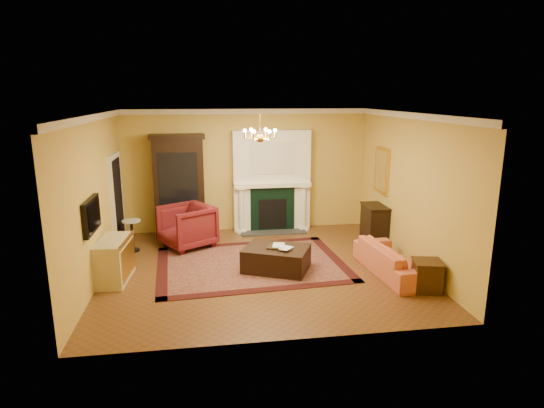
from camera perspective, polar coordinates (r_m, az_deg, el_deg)
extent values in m
cube|color=brown|center=(9.07, -1.41, -8.07)|extent=(6.00, 5.50, 0.02)
cube|color=silver|center=(8.44, -1.53, 11.37)|extent=(6.00, 5.50, 0.02)
cube|color=gold|center=(11.32, -3.20, 4.23)|extent=(6.00, 0.02, 3.00)
cube|color=gold|center=(5.99, 1.81, -4.26)|extent=(6.00, 0.02, 3.00)
cube|color=gold|center=(8.79, -21.33, 0.59)|extent=(0.02, 5.50, 3.00)
cube|color=gold|center=(9.47, 16.92, 1.81)|extent=(0.02, 5.50, 3.00)
cube|color=white|center=(11.27, -0.06, 2.92)|extent=(1.90, 0.32, 2.50)
cube|color=silver|center=(11.01, 0.07, 5.82)|extent=(1.10, 0.01, 0.80)
cube|color=#0D2F1F|center=(11.26, 0.07, -0.75)|extent=(1.10, 0.02, 1.10)
cube|color=black|center=(11.28, 0.07, -1.24)|extent=(0.70, 0.02, 0.75)
cube|color=#333333|center=(11.29, 0.16, -3.50)|extent=(1.60, 0.50, 0.04)
cube|color=white|center=(11.23, -0.01, 2.51)|extent=(1.90, 0.44, 0.10)
cylinder|color=white|center=(11.15, -3.89, -0.70)|extent=(0.14, 0.14, 1.18)
cylinder|color=white|center=(11.38, 3.96, -0.42)|extent=(0.14, 0.14, 1.18)
cube|color=silver|center=(11.13, -3.27, 11.52)|extent=(6.00, 0.08, 0.12)
cube|color=silver|center=(8.60, -21.83, 10.00)|extent=(0.08, 5.50, 0.12)
cube|color=silver|center=(9.28, 17.26, 10.54)|extent=(0.08, 5.50, 0.12)
cube|color=silver|center=(10.50, -18.89, 0.27)|extent=(0.08, 1.05, 2.10)
cube|color=black|center=(10.50, -18.69, 0.11)|extent=(0.02, 0.85, 1.95)
cube|color=black|center=(8.24, -21.72, -1.34)|extent=(0.08, 0.95, 0.58)
cube|color=black|center=(8.23, -21.41, -1.33)|extent=(0.01, 0.85, 0.48)
cube|color=gold|center=(10.69, 13.61, 4.12)|extent=(0.05, 0.76, 1.05)
cube|color=white|center=(10.68, 13.47, 4.12)|extent=(0.01, 0.62, 0.90)
cylinder|color=gold|center=(8.45, -1.52, 9.94)|extent=(0.03, 0.03, 0.40)
sphere|color=gold|center=(8.47, -1.51, 8.26)|extent=(0.16, 0.16, 0.16)
sphere|color=#FFE5B2|center=(8.49, 0.38, 9.22)|extent=(0.07, 0.07, 0.07)
sphere|color=#FFE5B2|center=(8.71, -0.79, 9.33)|extent=(0.07, 0.07, 0.07)
sphere|color=#FFE5B2|center=(8.68, -2.65, 9.30)|extent=(0.07, 0.07, 0.07)
sphere|color=#FFE5B2|center=(8.43, -3.43, 9.17)|extent=(0.07, 0.07, 0.07)
sphere|color=#FFE5B2|center=(8.20, -2.29, 9.06)|extent=(0.07, 0.07, 0.07)
sphere|color=#FFE5B2|center=(8.23, -0.33, 9.09)|extent=(0.07, 0.07, 0.07)
cube|color=#3F0D14|center=(9.26, -2.60, -7.50)|extent=(3.89, 3.03, 0.01)
cube|color=black|center=(11.09, -11.58, 2.01)|extent=(1.20, 0.60, 2.33)
imported|color=maroon|center=(10.29, -10.64, -2.52)|extent=(1.34, 1.37, 1.05)
cylinder|color=black|center=(10.44, -17.01, -5.56)|extent=(0.27, 0.27, 0.04)
cylinder|color=black|center=(10.34, -17.14, -3.82)|extent=(0.06, 0.06, 0.62)
cylinder|color=silver|center=(10.25, -17.27, -2.04)|extent=(0.39, 0.39, 0.03)
cube|color=#BAAE88|center=(8.84, -19.22, -6.67)|extent=(0.58, 1.09, 0.78)
imported|color=#E57048|center=(8.94, 14.96, -6.17)|extent=(0.74, 2.01, 0.77)
cube|color=#3B1F10|center=(8.42, 18.86, -8.62)|extent=(0.53, 0.53, 0.52)
cube|color=black|center=(10.69, 12.72, -2.55)|extent=(0.46, 0.78, 0.85)
cube|color=black|center=(8.87, 0.56, -6.84)|extent=(1.45, 1.29, 0.45)
cube|color=black|center=(8.78, 0.90, -5.42)|extent=(0.52, 0.47, 0.03)
imported|color=gray|center=(8.73, 0.09, -4.38)|extent=(0.22, 0.08, 0.30)
imported|color=gray|center=(8.64, 1.21, -4.70)|extent=(0.16, 0.14, 0.27)
cylinder|color=gray|center=(11.14, -3.20, 2.89)|extent=(0.11, 0.11, 0.09)
cone|color=#0E3318|center=(11.10, -3.21, 3.97)|extent=(0.16, 0.16, 0.34)
cylinder|color=gray|center=(11.30, 2.63, 3.08)|extent=(0.12, 0.12, 0.10)
cone|color=#0E3318|center=(11.26, 2.65, 4.28)|extent=(0.18, 0.18, 0.38)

